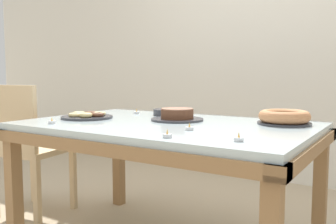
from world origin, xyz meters
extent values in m
cube|color=silver|center=(0.00, 1.80, 1.30)|extent=(8.00, 0.10, 2.60)
cube|color=silver|center=(0.00, 0.00, 0.72)|extent=(1.57, 1.02, 0.04)
cube|color=olive|center=(0.00, -0.48, 0.68)|extent=(1.60, 0.08, 0.06)
cube|color=olive|center=(0.00, 0.48, 0.68)|extent=(1.60, 0.08, 0.06)
cube|color=olive|center=(-0.76, 0.00, 0.68)|extent=(0.08, 1.05, 0.06)
cube|color=olive|center=(0.76, 0.00, 0.68)|extent=(0.08, 1.05, 0.06)
cube|color=olive|center=(-0.74, -0.46, 0.34)|extent=(0.07, 0.07, 0.68)
cube|color=olive|center=(-0.74, 0.46, 0.34)|extent=(0.07, 0.07, 0.68)
cube|color=olive|center=(0.74, 0.46, 0.34)|extent=(0.07, 0.07, 0.68)
cube|color=#D1B284|center=(-1.12, -0.02, 0.47)|extent=(0.48, 0.48, 0.04)
cube|color=#D1B284|center=(-1.09, -0.21, 0.71)|extent=(0.40, 0.10, 0.45)
cube|color=#D1B284|center=(-0.96, 0.20, 0.23)|extent=(0.05, 0.05, 0.45)
cube|color=#D1B284|center=(-1.34, 0.14, 0.23)|extent=(0.05, 0.05, 0.45)
cube|color=#D1B284|center=(-0.90, -0.18, 0.23)|extent=(0.05, 0.05, 0.45)
cylinder|color=#333338|center=(0.00, 0.11, 0.75)|extent=(0.31, 0.31, 0.01)
cylinder|color=brown|center=(0.00, 0.11, 0.78)|extent=(0.19, 0.19, 0.05)
cylinder|color=brown|center=(0.00, 0.11, 0.81)|extent=(0.19, 0.19, 0.01)
cylinder|color=#333338|center=(0.57, 0.27, 0.75)|extent=(0.28, 0.28, 0.01)
torus|color=#BC7A4C|center=(0.57, 0.27, 0.79)|extent=(0.27, 0.27, 0.06)
cylinder|color=#333338|center=(-0.52, -0.09, 0.75)|extent=(0.31, 0.31, 0.01)
torus|color=brown|center=(-0.45, -0.08, 0.77)|extent=(0.08, 0.08, 0.02)
torus|color=#EAD184|center=(-0.48, -0.02, 0.77)|extent=(0.08, 0.08, 0.02)
torus|color=brown|center=(-0.56, -0.02, 0.77)|extent=(0.08, 0.08, 0.02)
torus|color=#EAD184|center=(-0.59, -0.09, 0.77)|extent=(0.07, 0.07, 0.02)
torus|color=#EAD184|center=(-0.56, -0.15, 0.77)|extent=(0.08, 0.08, 0.02)
torus|color=#EAD184|center=(-0.47, -0.15, 0.77)|extent=(0.07, 0.07, 0.03)
cylinder|color=#333338|center=(-0.19, 0.33, 0.75)|extent=(0.21, 0.21, 0.01)
cylinder|color=#333338|center=(-0.19, 0.33, 0.76)|extent=(0.21, 0.21, 0.01)
cylinder|color=#333338|center=(-0.19, 0.33, 0.77)|extent=(0.21, 0.21, 0.01)
cylinder|color=#333338|center=(-0.19, 0.33, 0.78)|extent=(0.21, 0.21, 0.01)
cylinder|color=silver|center=(0.27, -0.42, 0.75)|extent=(0.04, 0.04, 0.02)
cylinder|color=white|center=(0.27, -0.42, 0.76)|extent=(0.03, 0.03, 0.00)
cone|color=#F9B74C|center=(0.27, -0.42, 0.77)|extent=(0.01, 0.01, 0.02)
cylinder|color=silver|center=(0.56, -0.35, 0.75)|extent=(0.04, 0.04, 0.02)
cylinder|color=white|center=(0.56, -0.35, 0.76)|extent=(0.03, 0.03, 0.00)
cone|color=#F9B74C|center=(0.56, -0.35, 0.77)|extent=(0.01, 0.01, 0.02)
cylinder|color=silver|center=(-0.50, -0.38, 0.75)|extent=(0.04, 0.04, 0.02)
cylinder|color=white|center=(-0.50, -0.38, 0.76)|extent=(0.03, 0.03, 0.00)
cone|color=#F9B74C|center=(-0.50, -0.38, 0.77)|extent=(0.01, 0.01, 0.02)
cylinder|color=silver|center=(-0.42, 0.28, 0.75)|extent=(0.04, 0.04, 0.02)
cylinder|color=white|center=(-0.42, 0.28, 0.76)|extent=(0.03, 0.03, 0.00)
cone|color=#F9B74C|center=(-0.42, 0.28, 0.77)|extent=(0.01, 0.01, 0.02)
cylinder|color=silver|center=(0.25, -0.19, 0.75)|extent=(0.04, 0.04, 0.02)
cylinder|color=white|center=(0.25, -0.19, 0.76)|extent=(0.03, 0.03, 0.00)
cone|color=#F9B74C|center=(0.25, -0.19, 0.77)|extent=(0.01, 0.01, 0.02)
camera|label=1|loc=(1.11, -1.74, 1.01)|focal=40.00mm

